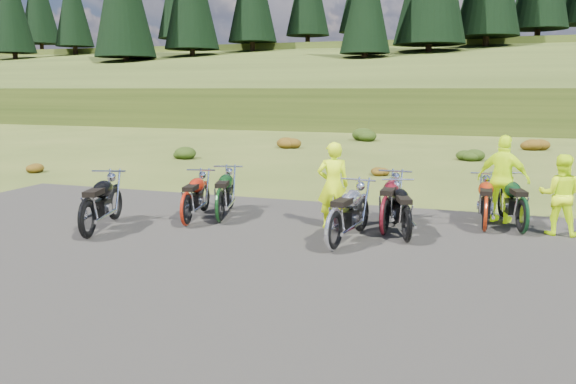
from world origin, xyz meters
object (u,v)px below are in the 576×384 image
(motorcycle_7, at_px, (521,235))
(motorcycle_3, at_px, (334,252))
(motorcycle_0, at_px, (89,240))
(person_middle, at_px, (333,187))

(motorcycle_7, bearing_deg, motorcycle_3, 113.38)
(motorcycle_0, distance_m, motorcycle_7, 8.70)
(motorcycle_3, height_order, motorcycle_7, motorcycle_3)
(motorcycle_0, relative_size, person_middle, 1.26)
(motorcycle_3, distance_m, person_middle, 1.98)
(motorcycle_0, bearing_deg, motorcycle_7, -84.91)
(motorcycle_7, relative_size, person_middle, 1.17)
(motorcycle_3, relative_size, person_middle, 1.23)
(motorcycle_0, relative_size, motorcycle_3, 1.02)
(motorcycle_0, xyz_separation_m, motorcycle_3, (4.80, 0.71, 0.00))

